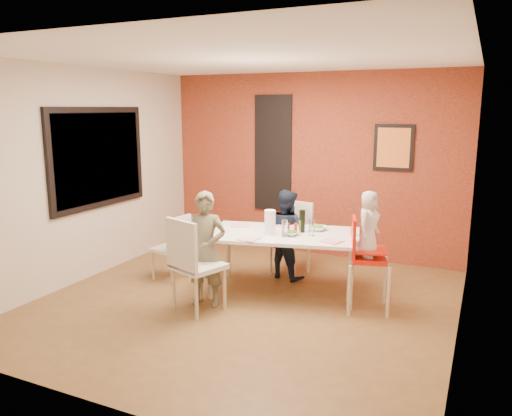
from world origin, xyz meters
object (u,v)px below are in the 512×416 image
at_px(child_near, 206,249).
at_px(wine_bottle, 302,221).
at_px(dining_table, 284,238).
at_px(chair_far, 294,234).
at_px(chair_near, 192,260).
at_px(child_far, 286,234).
at_px(paper_towel_roll, 270,222).
at_px(toddler, 368,224).
at_px(high_chair, 364,255).
at_px(chair_left, 175,244).

xyz_separation_m(child_near, wine_bottle, (0.82, 0.86, 0.22)).
relative_size(dining_table, chair_far, 2.02).
bearing_deg(chair_far, child_near, -96.29).
distance_m(chair_near, wine_bottle, 1.43).
relative_size(child_far, paper_towel_roll, 4.02).
height_order(chair_near, child_near, child_near).
bearing_deg(toddler, high_chair, 128.56).
xyz_separation_m(high_chair, paper_towel_roll, (-1.12, -0.00, 0.25)).
bearing_deg(toddler, child_far, 73.94).
xyz_separation_m(child_near, toddler, (1.66, 0.61, 0.32)).
bearing_deg(high_chair, chair_left, 75.41).
relative_size(chair_left, child_far, 0.73).
relative_size(chair_far, child_far, 0.82).
relative_size(high_chair, toddler, 1.44).
distance_m(child_far, paper_towel_roll, 0.71).
bearing_deg(child_near, wine_bottle, 35.16).
relative_size(chair_left, toddler, 1.19).
xyz_separation_m(chair_left, child_near, (0.78, -0.53, 0.17)).
bearing_deg(chair_far, wine_bottle, -49.68).
xyz_separation_m(chair_left, high_chair, (2.41, 0.07, 0.15)).
xyz_separation_m(dining_table, high_chair, (0.99, -0.14, -0.04)).
distance_m(chair_far, paper_towel_roll, 0.95).
height_order(dining_table, chair_near, chair_near).
xyz_separation_m(dining_table, chair_far, (-0.16, 0.75, -0.13)).
distance_m(high_chair, child_near, 1.74).
relative_size(child_far, wine_bottle, 4.34).
bearing_deg(high_chair, chair_near, 100.81).
relative_size(chair_left, child_near, 0.66).
height_order(high_chair, child_near, child_near).
distance_m(dining_table, child_far, 0.54).
distance_m(child_near, child_far, 1.32).
height_order(chair_near, wine_bottle, chair_near).
relative_size(dining_table, chair_left, 2.27).
height_order(chair_far, chair_left, chair_far).
distance_m(dining_table, paper_towel_roll, 0.28).
bearing_deg(wine_bottle, chair_far, 118.46).
bearing_deg(high_chair, child_near, 93.97).
height_order(chair_near, paper_towel_roll, chair_near).
xyz_separation_m(chair_near, toddler, (1.69, 0.86, 0.39)).
bearing_deg(wine_bottle, child_near, -133.56).
height_order(chair_left, wine_bottle, wine_bottle).
relative_size(toddler, wine_bottle, 2.68).
bearing_deg(paper_towel_roll, chair_far, 92.22).
bearing_deg(chair_left, dining_table, 106.07).
height_order(chair_left, toddler, toddler).
distance_m(chair_far, wine_bottle, 0.78).
bearing_deg(paper_towel_roll, toddler, 0.72).
bearing_deg(child_far, dining_table, 123.84).
bearing_deg(paper_towel_roll, child_near, -131.03).
height_order(child_far, toddler, toddler).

